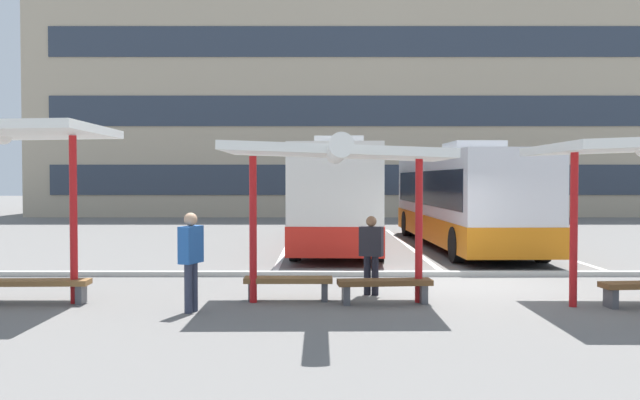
# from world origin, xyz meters

# --- Properties ---
(ground_plane) EXTENTS (160.00, 160.00, 0.00)m
(ground_plane) POSITION_xyz_m (0.00, 0.00, 0.00)
(ground_plane) COLOR slate
(terminal_building) EXTENTS (42.08, 14.72, 19.38)m
(terminal_building) POSITION_xyz_m (0.03, 33.22, 8.32)
(terminal_building) COLOR tan
(terminal_building) RESTS_ON ground
(coach_bus_0) EXTENTS (3.29, 12.38, 3.66)m
(coach_bus_0) POSITION_xyz_m (-2.31, 8.56, 1.69)
(coach_bus_0) COLOR silver
(coach_bus_0) RESTS_ON ground
(coach_bus_1) EXTENTS (2.92, 12.26, 3.49)m
(coach_bus_1) POSITION_xyz_m (1.80, 8.20, 1.60)
(coach_bus_1) COLOR silver
(coach_bus_1) RESTS_ON ground
(lane_stripe_0) EXTENTS (0.16, 14.00, 0.01)m
(lane_stripe_0) POSITION_xyz_m (-4.18, 8.85, 0.00)
(lane_stripe_0) COLOR white
(lane_stripe_0) RESTS_ON ground
(lane_stripe_1) EXTENTS (0.16, 14.00, 0.01)m
(lane_stripe_1) POSITION_xyz_m (0.00, 8.85, 0.00)
(lane_stripe_1) COLOR white
(lane_stripe_1) RESTS_ON ground
(lane_stripe_2) EXTENTS (0.16, 14.00, 0.01)m
(lane_stripe_2) POSITION_xyz_m (4.18, 8.85, 0.00)
(lane_stripe_2) COLOR white
(lane_stripe_2) RESTS_ON ground
(bench_1) EXTENTS (1.99, 0.48, 0.45)m
(bench_1) POSITION_xyz_m (-8.32, -2.42, 0.34)
(bench_1) COLOR brown
(bench_1) RESTS_ON ground
(waiting_shelter_1) EXTENTS (4.11, 4.50, 2.97)m
(waiting_shelter_1) POSITION_xyz_m (-2.75, -2.52, 2.75)
(waiting_shelter_1) COLOR red
(waiting_shelter_1) RESTS_ON ground
(bench_2) EXTENTS (1.68, 0.43, 0.45)m
(bench_2) POSITION_xyz_m (-3.65, -2.09, 0.34)
(bench_2) COLOR brown
(bench_2) RESTS_ON ground
(bench_3) EXTENTS (1.78, 0.58, 0.45)m
(bench_3) POSITION_xyz_m (-1.85, -2.40, 0.34)
(bench_3) COLOR brown
(bench_3) RESTS_ON ground
(platform_kerb) EXTENTS (44.00, 0.24, 0.12)m
(platform_kerb) POSITION_xyz_m (0.00, 1.13, 0.06)
(platform_kerb) COLOR #ADADA8
(platform_kerb) RESTS_ON ground
(waiting_passenger_0) EXTENTS (0.50, 0.35, 1.58)m
(waiting_passenger_0) POSITION_xyz_m (-2.03, -1.47, 0.90)
(waiting_passenger_0) COLOR black
(waiting_passenger_0) RESTS_ON ground
(waiting_passenger_1) EXTENTS (0.38, 0.55, 1.73)m
(waiting_passenger_1) POSITION_xyz_m (-5.28, -3.20, 1.01)
(waiting_passenger_1) COLOR #33384C
(waiting_passenger_1) RESTS_ON ground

